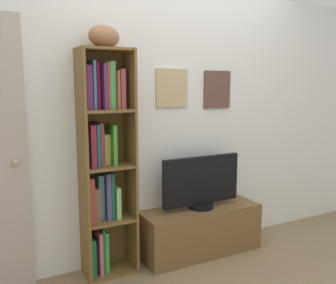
% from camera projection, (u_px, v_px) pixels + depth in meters
% --- Properties ---
extents(back_wall, '(4.80, 0.08, 2.30)m').
position_uv_depth(back_wall, '(171.00, 123.00, 3.26)').
color(back_wall, white).
rests_on(back_wall, ground).
extents(bookshelf, '(0.40, 0.27, 1.76)m').
position_uv_depth(bookshelf, '(103.00, 163.00, 2.88)').
color(bookshelf, brown).
rests_on(bookshelf, ground).
extents(football, '(0.34, 0.30, 0.16)m').
position_uv_depth(football, '(104.00, 37.00, 2.72)').
color(football, '#905F3C').
rests_on(football, bookshelf).
extents(tv_stand, '(1.08, 0.36, 0.42)m').
position_uv_depth(tv_stand, '(201.00, 230.00, 3.31)').
color(tv_stand, brown).
rests_on(tv_stand, ground).
extents(television, '(0.74, 0.22, 0.46)m').
position_uv_depth(television, '(201.00, 183.00, 3.24)').
color(television, black).
rests_on(television, tv_stand).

